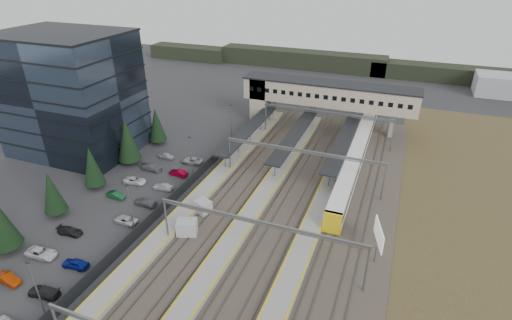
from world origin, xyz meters
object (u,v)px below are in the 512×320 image
at_px(train, 359,146).
at_px(billboard, 379,235).
at_px(office_building, 71,94).
at_px(relay_cabin_near, 187,228).
at_px(footbridge, 316,95).
at_px(relay_cabin_far, 203,207).

height_order(train, billboard, billboard).
relative_size(office_building, billboard, 4.58).
relative_size(relay_cabin_near, footbridge, 0.09).
bearing_deg(relay_cabin_near, footbridge, 80.80).
xyz_separation_m(relay_cabin_far, footbridge, (8.17, 42.04, 6.81)).
height_order(office_building, relay_cabin_near, office_building).
distance_m(relay_cabin_near, relay_cabin_far, 5.86).
bearing_deg(relay_cabin_far, billboard, 0.24).
distance_m(relay_cabin_near, train, 41.21).
xyz_separation_m(relay_cabin_far, billboard, (27.18, 0.11, 1.91)).
bearing_deg(train, footbridge, 135.99).
distance_m(footbridge, train, 18.11).
distance_m(relay_cabin_near, billboard, 27.47).
bearing_deg(footbridge, billboard, -65.61).
height_order(footbridge, train, footbridge).
xyz_separation_m(footbridge, billboard, (19.01, -41.92, -4.90)).
height_order(relay_cabin_far, footbridge, footbridge).
bearing_deg(train, relay_cabin_far, -124.16).
height_order(office_building, footbridge, office_building).
height_order(relay_cabin_near, relay_cabin_far, relay_cabin_near).
bearing_deg(office_building, footbridge, 34.47).
bearing_deg(train, office_building, -162.07).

